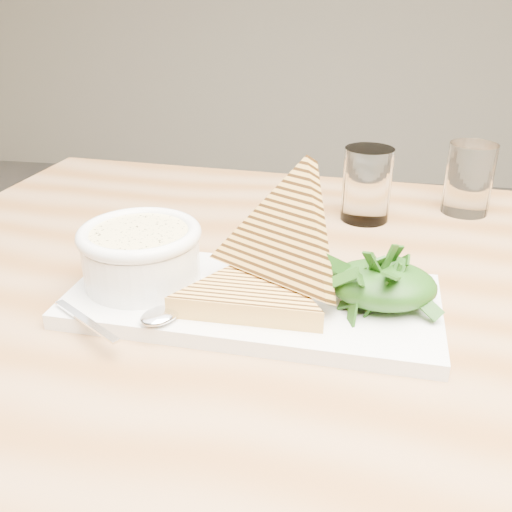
% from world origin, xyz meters
% --- Properties ---
extents(table_top, '(1.19, 0.84, 0.04)m').
position_xyz_m(table_top, '(-0.16, 0.23, 0.75)').
color(table_top, '#A2754A').
rests_on(table_top, ground).
extents(table_leg_bl, '(0.06, 0.06, 0.73)m').
position_xyz_m(table_leg_bl, '(-0.68, 0.56, 0.36)').
color(table_leg_bl, '#A2754A').
rests_on(table_leg_bl, ground).
extents(platter, '(0.39, 0.19, 0.02)m').
position_xyz_m(platter, '(-0.24, 0.15, 0.78)').
color(platter, white).
rests_on(platter, table_top).
extents(soup_bowl, '(0.12, 0.12, 0.05)m').
position_xyz_m(soup_bowl, '(-0.37, 0.16, 0.81)').
color(soup_bowl, white).
rests_on(soup_bowl, platter).
extents(soup, '(0.10, 0.10, 0.01)m').
position_xyz_m(soup, '(-0.37, 0.16, 0.84)').
color(soup, '#F3DE93').
rests_on(soup, soup_bowl).
extents(bowl_rim, '(0.13, 0.13, 0.01)m').
position_xyz_m(bowl_rim, '(-0.37, 0.16, 0.84)').
color(bowl_rim, white).
rests_on(bowl_rim, soup_bowl).
extents(sandwich_flat, '(0.18, 0.18, 0.02)m').
position_xyz_m(sandwich_flat, '(-0.24, 0.14, 0.80)').
color(sandwich_flat, gold).
rests_on(sandwich_flat, platter).
extents(sandwich_lean, '(0.24, 0.24, 0.20)m').
position_xyz_m(sandwich_lean, '(-0.22, 0.17, 0.84)').
color(sandwich_lean, gold).
rests_on(sandwich_lean, sandwich_flat).
extents(salad_base, '(0.11, 0.08, 0.04)m').
position_xyz_m(salad_base, '(-0.11, 0.16, 0.81)').
color(salad_base, black).
rests_on(salad_base, platter).
extents(arugula_pile, '(0.11, 0.10, 0.05)m').
position_xyz_m(arugula_pile, '(-0.11, 0.16, 0.81)').
color(arugula_pile, '#245714').
rests_on(arugula_pile, platter).
extents(spoon_bowl, '(0.05, 0.05, 0.01)m').
position_xyz_m(spoon_bowl, '(-0.32, 0.09, 0.79)').
color(spoon_bowl, silver).
rests_on(spoon_bowl, platter).
extents(spoon_handle, '(0.09, 0.06, 0.00)m').
position_xyz_m(spoon_handle, '(-0.39, 0.07, 0.79)').
color(spoon_handle, silver).
rests_on(spoon_handle, platter).
extents(glass_near, '(0.07, 0.07, 0.10)m').
position_xyz_m(glass_near, '(-0.13, 0.42, 0.82)').
color(glass_near, white).
rests_on(glass_near, table_top).
extents(glass_far, '(0.07, 0.07, 0.10)m').
position_xyz_m(glass_far, '(0.01, 0.48, 0.82)').
color(glass_far, white).
rests_on(glass_far, table_top).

